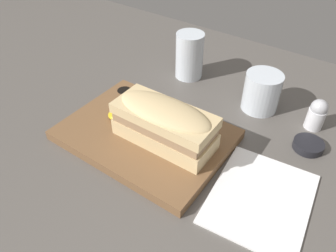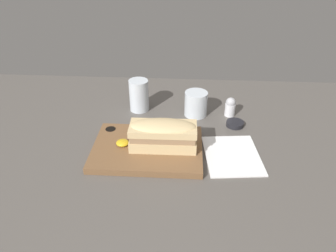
% 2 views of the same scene
% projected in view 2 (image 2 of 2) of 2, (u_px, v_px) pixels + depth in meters
% --- Properties ---
extents(dining_table, '(1.86, 1.02, 0.02)m').
position_uv_depth(dining_table, '(134.00, 153.00, 0.95)').
color(dining_table, '#56514C').
rests_on(dining_table, ground).
extents(serving_board, '(0.31, 0.23, 0.02)m').
position_uv_depth(serving_board, '(147.00, 148.00, 0.94)').
color(serving_board, brown).
rests_on(serving_board, dining_table).
extents(sandwich, '(0.19, 0.08, 0.08)m').
position_uv_depth(sandwich, '(163.00, 133.00, 0.91)').
color(sandwich, '#DBBC84').
rests_on(sandwich, serving_board).
extents(mustard_dollop, '(0.04, 0.04, 0.01)m').
position_uv_depth(mustard_dollop, '(123.00, 143.00, 0.93)').
color(mustard_dollop, gold).
rests_on(mustard_dollop, serving_board).
extents(water_glass, '(0.07, 0.07, 0.11)m').
position_uv_depth(water_glass, '(139.00, 97.00, 1.12)').
color(water_glass, silver).
rests_on(water_glass, dining_table).
extents(wine_glass, '(0.08, 0.08, 0.08)m').
position_uv_depth(wine_glass, '(196.00, 105.00, 1.10)').
color(wine_glass, silver).
rests_on(wine_glass, dining_table).
extents(napkin, '(0.17, 0.20, 0.00)m').
position_uv_depth(napkin, '(232.00, 155.00, 0.92)').
color(napkin, white).
rests_on(napkin, dining_table).
extents(salt_shaker, '(0.03, 0.03, 0.07)m').
position_uv_depth(salt_shaker, '(230.00, 107.00, 1.10)').
color(salt_shaker, white).
rests_on(salt_shaker, dining_table).
extents(condiment_dish, '(0.06, 0.06, 0.01)m').
position_uv_depth(condiment_dish, '(235.00, 124.00, 1.05)').
color(condiment_dish, black).
rests_on(condiment_dish, dining_table).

